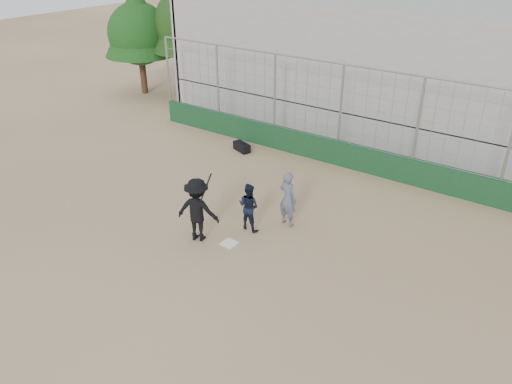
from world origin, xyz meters
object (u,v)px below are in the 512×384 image
Objects in this scene: catcher_crouched at (249,214)px; equipment_bag at (242,147)px; umpire at (288,201)px; batter_at_plate at (198,210)px.

equipment_bag is (-3.88, 4.87, -0.36)m from catcher_crouched.
catcher_crouched is 0.65× the size of umpire.
catcher_crouched is at bearing 58.65° from umpire.
equipment_bag is at bearing -29.07° from umpire.
catcher_crouched reaches higher than equipment_bag.
catcher_crouched is (0.92, 1.32, -0.47)m from batter_at_plate.
batter_at_plate is at bearing -124.76° from catcher_crouched.
umpire is (1.76, 2.25, -0.18)m from batter_at_plate.
batter_at_plate is at bearing 62.79° from umpire.
umpire reaches higher than equipment_bag.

